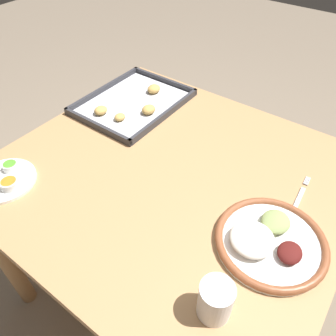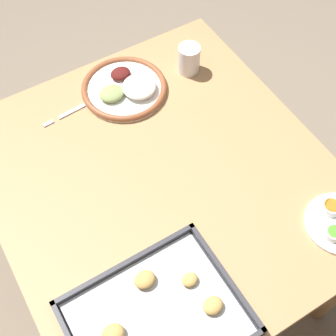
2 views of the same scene
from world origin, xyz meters
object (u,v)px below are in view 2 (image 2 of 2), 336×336
Objects in this scene: fork at (74,110)px; baking_tray at (157,316)px; drinking_cup at (189,59)px; dinner_plate at (126,88)px.

baking_tray is at bearing 77.59° from fork.
dinner_plate is at bearing -6.38° from drinking_cup.
baking_tray is 4.17× the size of drinking_cup.
drinking_cup reaches higher than baking_tray.
fork is 0.69m from baking_tray.
baking_tray is (0.28, 0.67, -0.00)m from dinner_plate.
drinking_cup is (-0.50, -0.65, 0.04)m from baking_tray.
baking_tray is at bearing 52.36° from drinking_cup.
dinner_plate is at bearing 172.58° from fork.
dinner_plate is 0.23m from drinking_cup.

